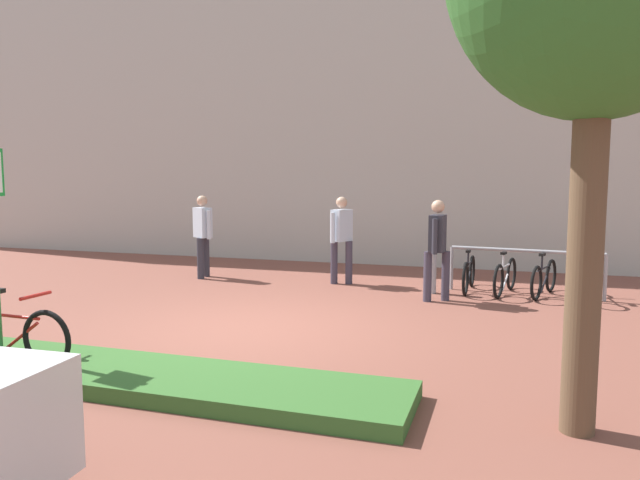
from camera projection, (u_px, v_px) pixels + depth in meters
ground_plane at (250, 328)px, 8.25m from camera, size 60.00×60.00×0.00m
building_facade at (368, 57)px, 14.36m from camera, size 28.00×1.20×10.00m
planter_strip at (82, 370)px, 6.22m from camera, size 7.00×1.10×0.16m
bike_at_sign at (11, 333)px, 6.65m from camera, size 1.68×0.42×0.86m
bike_rack_cluster at (524, 276)px, 10.53m from camera, size 2.64×1.71×0.83m
bollard_steel at (432, 269)px, 10.69m from camera, size 0.16×0.16×0.90m
person_casual_tan at (203, 231)px, 12.28m from camera, size 0.53×0.43×1.72m
person_shirt_blue at (342, 234)px, 11.56m from camera, size 0.43×0.56×1.72m
person_suited_dark at (437, 244)px, 9.95m from camera, size 0.42×0.61×1.72m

